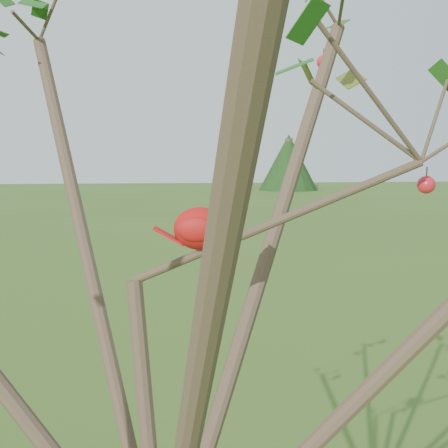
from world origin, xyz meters
name	(u,v)px	position (x,y,z in m)	size (l,w,h in m)	color
crabapple_tree	(169,205)	(0.03, -0.02, 2.12)	(2.35, 2.05, 2.95)	#403022
cardinal	(203,226)	(0.10, 0.09, 2.07)	(0.19, 0.11, 0.13)	red
distant_trees	(167,169)	(0.12, 25.43, 1.43)	(40.27, 14.78, 3.28)	#403022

